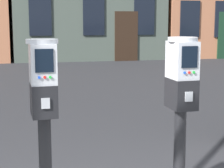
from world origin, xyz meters
TOP-DOWN VIEW (x-y plane):
  - parking_meter_near_kerb at (-0.19, -0.25)m, footprint 0.23×0.26m
  - parking_meter_twin_adjacent at (0.81, -0.25)m, footprint 0.23×0.26m

SIDE VIEW (x-z plane):
  - parking_meter_near_kerb at x=-0.19m, z-range 0.42..1.90m
  - parking_meter_twin_adjacent at x=0.81m, z-range 0.42..1.91m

